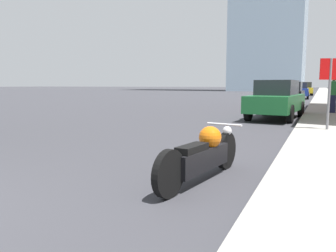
{
  "coord_description": "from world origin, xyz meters",
  "views": [
    {
      "loc": [
        4.62,
        -0.82,
        1.44
      ],
      "look_at": [
        1.72,
        5.42,
        0.57
      ],
      "focal_mm": 35.0,
      "sensor_mm": 36.0,
      "label": 1
    }
  ],
  "objects_px": {
    "motorcycle": "(203,154)",
    "pedestrian": "(333,94)",
    "parked_car_black": "(291,93)",
    "parked_car_blue": "(299,91)",
    "parked_car_yellow": "(305,89)",
    "parked_car_green": "(277,99)",
    "stop_sign": "(330,81)"
  },
  "relations": [
    {
      "from": "motorcycle",
      "to": "pedestrian",
      "type": "relative_size",
      "value": 1.42
    },
    {
      "from": "parked_car_black",
      "to": "pedestrian",
      "type": "relative_size",
      "value": 2.28
    },
    {
      "from": "parked_car_blue",
      "to": "pedestrian",
      "type": "distance_m",
      "value": 19.6
    },
    {
      "from": "pedestrian",
      "to": "parked_car_yellow",
      "type": "bearing_deg",
      "value": 94.64
    },
    {
      "from": "parked_car_green",
      "to": "parked_car_yellow",
      "type": "distance_m",
      "value": 33.53
    },
    {
      "from": "motorcycle",
      "to": "parked_car_yellow",
      "type": "distance_m",
      "value": 43.41
    },
    {
      "from": "stop_sign",
      "to": "motorcycle",
      "type": "bearing_deg",
      "value": -106.72
    },
    {
      "from": "parked_car_blue",
      "to": "motorcycle",
      "type": "bearing_deg",
      "value": -90.82
    },
    {
      "from": "parked_car_blue",
      "to": "pedestrian",
      "type": "relative_size",
      "value": 2.53
    },
    {
      "from": "stop_sign",
      "to": "parked_car_black",
      "type": "bearing_deg",
      "value": 98.48
    },
    {
      "from": "stop_sign",
      "to": "parked_car_yellow",
      "type": "bearing_deg",
      "value": 93.4
    },
    {
      "from": "parked_car_blue",
      "to": "stop_sign",
      "type": "height_order",
      "value": "stop_sign"
    },
    {
      "from": "parked_car_blue",
      "to": "stop_sign",
      "type": "bearing_deg",
      "value": -86.69
    },
    {
      "from": "motorcycle",
      "to": "parked_car_yellow",
      "type": "relative_size",
      "value": 0.54
    },
    {
      "from": "stop_sign",
      "to": "pedestrian",
      "type": "bearing_deg",
      "value": 87.39
    },
    {
      "from": "parked_car_black",
      "to": "parked_car_blue",
      "type": "xyz_separation_m",
      "value": [
        -0.07,
        11.05,
        0.02
      ]
    },
    {
      "from": "parked_car_black",
      "to": "parked_car_blue",
      "type": "relative_size",
      "value": 0.9
    },
    {
      "from": "parked_car_blue",
      "to": "stop_sign",
      "type": "relative_size",
      "value": 2.11
    },
    {
      "from": "parked_car_green",
      "to": "pedestrian",
      "type": "height_order",
      "value": "pedestrian"
    },
    {
      "from": "motorcycle",
      "to": "parked_car_green",
      "type": "bearing_deg",
      "value": 99.51
    },
    {
      "from": "parked_car_yellow",
      "to": "stop_sign",
      "type": "relative_size",
      "value": 2.17
    },
    {
      "from": "parked_car_blue",
      "to": "parked_car_yellow",
      "type": "xyz_separation_m",
      "value": [
        0.05,
        11.67,
        0.04
      ]
    },
    {
      "from": "parked_car_blue",
      "to": "parked_car_yellow",
      "type": "relative_size",
      "value": 0.97
    },
    {
      "from": "parked_car_black",
      "to": "pedestrian",
      "type": "distance_m",
      "value": 8.74
    },
    {
      "from": "motorcycle",
      "to": "parked_car_blue",
      "type": "height_order",
      "value": "parked_car_blue"
    },
    {
      "from": "parked_car_blue",
      "to": "parked_car_yellow",
      "type": "distance_m",
      "value": 11.67
    },
    {
      "from": "parked_car_yellow",
      "to": "stop_sign",
      "type": "distance_m",
      "value": 37.58
    },
    {
      "from": "parked_car_yellow",
      "to": "pedestrian",
      "type": "relative_size",
      "value": 2.61
    },
    {
      "from": "parked_car_black",
      "to": "pedestrian",
      "type": "bearing_deg",
      "value": -72.56
    },
    {
      "from": "parked_car_green",
      "to": "motorcycle",
      "type": "bearing_deg",
      "value": -84.73
    },
    {
      "from": "parked_car_green",
      "to": "parked_car_yellow",
      "type": "relative_size",
      "value": 1.06
    },
    {
      "from": "parked_car_yellow",
      "to": "stop_sign",
      "type": "xyz_separation_m",
      "value": [
        2.23,
        -37.5,
        0.65
      ]
    }
  ]
}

